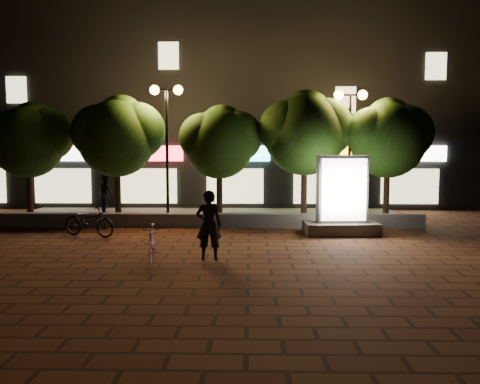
{
  "coord_description": "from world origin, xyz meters",
  "views": [
    {
      "loc": [
        1.73,
        -14.28,
        3.03
      ],
      "look_at": [
        1.39,
        1.5,
        1.53
      ],
      "focal_mm": 37.89,
      "sensor_mm": 36.0,
      "label": 1
    }
  ],
  "objects_px": {
    "street_lamp_right": "(350,121)",
    "ad_kiosk": "(342,203)",
    "street_lamp_left": "(167,118)",
    "scooter_parked": "(89,221)",
    "tree_far_right": "(389,135)",
    "tree_right": "(306,130)",
    "rider": "(209,225)",
    "pedestrian": "(107,193)",
    "tree_far_left": "(30,137)",
    "tree_left": "(118,133)",
    "scooter_pink": "(152,243)",
    "tree_mid": "(221,139)"
  },
  "relations": [
    {
      "from": "tree_far_left",
      "to": "scooter_parked",
      "type": "xyz_separation_m",
      "value": [
        3.37,
        -3.44,
        -2.78
      ]
    },
    {
      "from": "street_lamp_right",
      "to": "pedestrian",
      "type": "xyz_separation_m",
      "value": [
        -9.87,
        1.67,
        -2.93
      ]
    },
    {
      "from": "rider",
      "to": "scooter_parked",
      "type": "bearing_deg",
      "value": -38.11
    },
    {
      "from": "ad_kiosk",
      "to": "street_lamp_left",
      "type": "bearing_deg",
      "value": 157.52
    },
    {
      "from": "tree_right",
      "to": "scooter_parked",
      "type": "relative_size",
      "value": 2.61
    },
    {
      "from": "tree_left",
      "to": "street_lamp_left",
      "type": "xyz_separation_m",
      "value": [
        1.95,
        -0.26,
        0.58
      ]
    },
    {
      "from": "tree_left",
      "to": "pedestrian",
      "type": "xyz_separation_m",
      "value": [
        -0.92,
        1.41,
        -2.48
      ]
    },
    {
      "from": "tree_mid",
      "to": "street_lamp_right",
      "type": "height_order",
      "value": "street_lamp_right"
    },
    {
      "from": "tree_mid",
      "to": "scooter_parked",
      "type": "bearing_deg",
      "value": -140.19
    },
    {
      "from": "street_lamp_left",
      "to": "street_lamp_right",
      "type": "bearing_deg",
      "value": 0.0
    },
    {
      "from": "street_lamp_right",
      "to": "scooter_pink",
      "type": "relative_size",
      "value": 3.23
    },
    {
      "from": "tree_far_right",
      "to": "ad_kiosk",
      "type": "relative_size",
      "value": 1.79
    },
    {
      "from": "scooter_pink",
      "to": "scooter_parked",
      "type": "xyz_separation_m",
      "value": [
        -2.73,
        3.33,
        0.05
      ]
    },
    {
      "from": "tree_far_right",
      "to": "scooter_pink",
      "type": "distance_m",
      "value": 10.8
    },
    {
      "from": "tree_far_right",
      "to": "scooter_parked",
      "type": "height_order",
      "value": "tree_far_right"
    },
    {
      "from": "tree_far_right",
      "to": "street_lamp_right",
      "type": "bearing_deg",
      "value": -170.39
    },
    {
      "from": "street_lamp_left",
      "to": "scooter_parked",
      "type": "relative_size",
      "value": 2.67
    },
    {
      "from": "street_lamp_right",
      "to": "scooter_pink",
      "type": "distance_m",
      "value": 9.71
    },
    {
      "from": "tree_mid",
      "to": "pedestrian",
      "type": "xyz_separation_m",
      "value": [
        -4.92,
        1.41,
        -2.25
      ]
    },
    {
      "from": "tree_far_left",
      "to": "tree_left",
      "type": "relative_size",
      "value": 0.95
    },
    {
      "from": "tree_left",
      "to": "scooter_parked",
      "type": "height_order",
      "value": "tree_left"
    },
    {
      "from": "tree_far_right",
      "to": "pedestrian",
      "type": "xyz_separation_m",
      "value": [
        -11.42,
        1.41,
        -2.4
      ]
    },
    {
      "from": "scooter_pink",
      "to": "rider",
      "type": "relative_size",
      "value": 0.84
    },
    {
      "from": "tree_far_right",
      "to": "scooter_pink",
      "type": "relative_size",
      "value": 3.09
    },
    {
      "from": "rider",
      "to": "scooter_parked",
      "type": "relative_size",
      "value": 0.95
    },
    {
      "from": "tree_right",
      "to": "ad_kiosk",
      "type": "height_order",
      "value": "tree_right"
    },
    {
      "from": "scooter_parked",
      "to": "street_lamp_right",
      "type": "bearing_deg",
      "value": -50.16
    },
    {
      "from": "tree_far_left",
      "to": "tree_far_right",
      "type": "relative_size",
      "value": 0.97
    },
    {
      "from": "tree_far_right",
      "to": "scooter_parked",
      "type": "xyz_separation_m",
      "value": [
        -10.63,
        -3.44,
        -2.86
      ]
    },
    {
      "from": "rider",
      "to": "pedestrian",
      "type": "xyz_separation_m",
      "value": [
        -5.0,
        8.1,
        0.04
      ]
    },
    {
      "from": "scooter_pink",
      "to": "tree_left",
      "type": "bearing_deg",
      "value": 104.6
    },
    {
      "from": "tree_mid",
      "to": "street_lamp_left",
      "type": "xyz_separation_m",
      "value": [
        -2.05,
        -0.26,
        0.81
      ]
    },
    {
      "from": "rider",
      "to": "pedestrian",
      "type": "height_order",
      "value": "pedestrian"
    },
    {
      "from": "tree_far_left",
      "to": "tree_right",
      "type": "height_order",
      "value": "tree_right"
    },
    {
      "from": "street_lamp_left",
      "to": "scooter_parked",
      "type": "xyz_separation_m",
      "value": [
        -2.08,
        -3.18,
        -3.52
      ]
    },
    {
      "from": "tree_far_right",
      "to": "pedestrian",
      "type": "bearing_deg",
      "value": 172.98
    },
    {
      "from": "tree_far_right",
      "to": "scooter_pink",
      "type": "height_order",
      "value": "tree_far_right"
    },
    {
      "from": "tree_right",
      "to": "scooter_pink",
      "type": "height_order",
      "value": "tree_right"
    },
    {
      "from": "street_lamp_left",
      "to": "scooter_pink",
      "type": "xyz_separation_m",
      "value": [
        0.65,
        -6.5,
        -3.56
      ]
    },
    {
      "from": "street_lamp_right",
      "to": "rider",
      "type": "bearing_deg",
      "value": -127.08
    },
    {
      "from": "street_lamp_right",
      "to": "ad_kiosk",
      "type": "distance_m",
      "value": 3.9
    },
    {
      "from": "scooter_parked",
      "to": "tree_far_right",
      "type": "bearing_deg",
      "value": -51.52
    },
    {
      "from": "tree_right",
      "to": "scooter_pink",
      "type": "xyz_separation_m",
      "value": [
        -4.7,
        -6.77,
        -3.1
      ]
    },
    {
      "from": "scooter_parked",
      "to": "pedestrian",
      "type": "xyz_separation_m",
      "value": [
        -0.79,
        4.85,
        0.46
      ]
    },
    {
      "from": "tree_mid",
      "to": "pedestrian",
      "type": "distance_m",
      "value": 5.59
    },
    {
      "from": "scooter_pink",
      "to": "pedestrian",
      "type": "height_order",
      "value": "pedestrian"
    },
    {
      "from": "tree_right",
      "to": "scooter_parked",
      "type": "distance_m",
      "value": 8.74
    },
    {
      "from": "tree_far_right",
      "to": "scooter_pink",
      "type": "xyz_separation_m",
      "value": [
        -7.9,
        -6.77,
        -2.9
      ]
    },
    {
      "from": "tree_left",
      "to": "pedestrian",
      "type": "distance_m",
      "value": 3.0
    },
    {
      "from": "tree_left",
      "to": "rider",
      "type": "bearing_deg",
      "value": -58.64
    }
  ]
}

